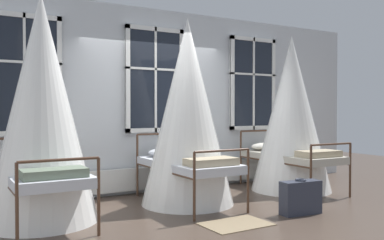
% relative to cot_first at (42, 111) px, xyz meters
% --- Properties ---
extents(ground, '(16.61, 16.61, 0.00)m').
position_rel_cot_first_xyz_m(ground, '(2.00, 0.08, -1.37)').
color(ground, '#4C3D33').
extents(back_wall_with_windows, '(8.82, 0.10, 3.08)m').
position_rel_cot_first_xyz_m(back_wall_with_windows, '(2.00, 1.17, 0.17)').
color(back_wall_with_windows, silver).
rests_on(back_wall_with_windows, ground).
extents(window_bank, '(5.15, 0.10, 2.69)m').
position_rel_cot_first_xyz_m(window_bank, '(2.00, 1.05, -0.28)').
color(window_bank, black).
rests_on(window_bank, ground).
extents(cot_first, '(1.35, 1.85, 2.81)m').
position_rel_cot_first_xyz_m(cot_first, '(0.00, 0.00, 0.00)').
color(cot_first, '#4C3323').
rests_on(cot_first, ground).
extents(cot_second, '(1.35, 1.85, 2.72)m').
position_rel_cot_first_xyz_m(cot_second, '(2.05, 0.02, -0.05)').
color(cot_second, '#4C3323').
rests_on(cot_second, ground).
extents(cot_third, '(1.35, 1.85, 2.65)m').
position_rel_cot_first_xyz_m(cot_third, '(4.10, 0.07, -0.08)').
color(cot_third, '#4C3323').
rests_on(cot_third, ground).
extents(rug_second, '(0.82, 0.58, 0.01)m').
position_rel_cot_first_xyz_m(rug_second, '(2.00, -1.26, -1.36)').
color(rug_second, '#8E7A5B').
rests_on(rug_second, ground).
extents(suitcase_dark, '(0.57, 0.25, 0.47)m').
position_rel_cot_first_xyz_m(suitcase_dark, '(3.04, -1.27, -1.14)').
color(suitcase_dark, '#2D3342').
rests_on(suitcase_dark, ground).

